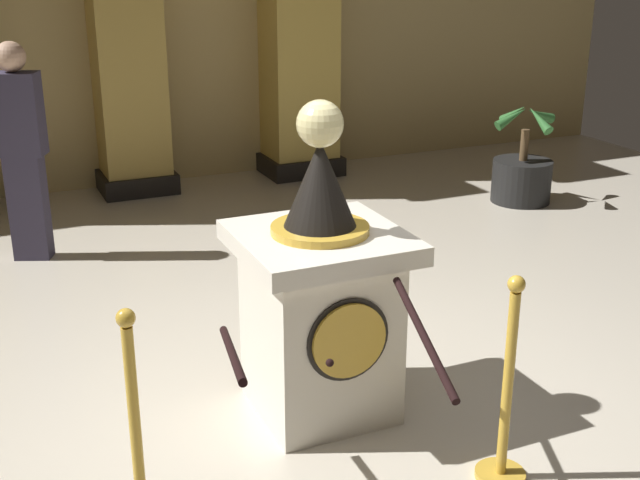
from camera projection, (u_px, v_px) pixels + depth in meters
ground_plane at (326, 415)px, 4.44m from camera, size 12.03×12.03×0.00m
back_wall at (116, 4)px, 8.22m from camera, size 12.03×0.16×3.69m
pedestal_clock at (320, 300)px, 4.30m from camera, size 0.84×0.84×1.69m
stanchion_near at (137, 453)px, 3.48m from camera, size 0.24×0.24×1.03m
stanchion_far at (506, 411)px, 3.80m from camera, size 0.24×0.24×1.03m
velvet_rope at (330, 344)px, 3.50m from camera, size 1.02×1.00×0.22m
column_right at (296, 9)px, 8.67m from camera, size 0.85×0.85×3.54m
column_centre_rear at (123, 15)px, 7.98m from camera, size 0.78×0.78×3.54m
potted_palm_right at (522, 175)px, 8.08m from camera, size 0.69×0.67×0.99m
bystander_guest at (21, 147)px, 6.39m from camera, size 0.42×0.34×1.72m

